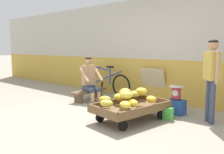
{
  "coord_description": "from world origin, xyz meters",
  "views": [
    {
      "loc": [
        3.29,
        -2.94,
        1.39
      ],
      "look_at": [
        -0.14,
        0.93,
        0.75
      ],
      "focal_mm": 38.42,
      "sensor_mm": 36.0,
      "label": 1
    }
  ],
  "objects_px": {
    "bicycle_near_left": "(107,83)",
    "plastic_crate": "(176,107)",
    "vendor_seated": "(90,79)",
    "customer_adult": "(212,72)",
    "banana_cart": "(131,108)",
    "low_bench": "(89,93)",
    "sign_board": "(154,84)",
    "shopping_bag": "(168,114)",
    "weighing_scale": "(176,93)"
  },
  "relations": [
    {
      "from": "sign_board",
      "to": "low_bench",
      "type": "bearing_deg",
      "value": -138.39
    },
    {
      "from": "bicycle_near_left",
      "to": "customer_adult",
      "type": "xyz_separation_m",
      "value": [
        3.23,
        -0.71,
        0.6
      ]
    },
    {
      "from": "banana_cart",
      "to": "low_bench",
      "type": "distance_m",
      "value": 2.06
    },
    {
      "from": "bicycle_near_left",
      "to": "plastic_crate",
      "type": "bearing_deg",
      "value": -13.16
    },
    {
      "from": "banana_cart",
      "to": "plastic_crate",
      "type": "xyz_separation_m",
      "value": [
        0.42,
        0.99,
        -0.09
      ]
    },
    {
      "from": "banana_cart",
      "to": "bicycle_near_left",
      "type": "xyz_separation_m",
      "value": [
        -2.06,
        1.57,
        0.11
      ]
    },
    {
      "from": "bicycle_near_left",
      "to": "sign_board",
      "type": "bearing_deg",
      "value": 10.67
    },
    {
      "from": "low_bench",
      "to": "vendor_seated",
      "type": "height_order",
      "value": "vendor_seated"
    },
    {
      "from": "customer_adult",
      "to": "sign_board",
      "type": "bearing_deg",
      "value": 151.82
    },
    {
      "from": "customer_adult",
      "to": "low_bench",
      "type": "bearing_deg",
      "value": -176.91
    },
    {
      "from": "plastic_crate",
      "to": "customer_adult",
      "type": "bearing_deg",
      "value": -9.49
    },
    {
      "from": "plastic_crate",
      "to": "bicycle_near_left",
      "type": "distance_m",
      "value": 2.56
    },
    {
      "from": "vendor_seated",
      "to": "customer_adult",
      "type": "height_order",
      "value": "customer_adult"
    },
    {
      "from": "sign_board",
      "to": "shopping_bag",
      "type": "height_order",
      "value": "sign_board"
    },
    {
      "from": "vendor_seated",
      "to": "shopping_bag",
      "type": "distance_m",
      "value": 2.4
    },
    {
      "from": "low_bench",
      "to": "bicycle_near_left",
      "type": "xyz_separation_m",
      "value": [
        -0.13,
        0.87,
        0.15
      ]
    },
    {
      "from": "plastic_crate",
      "to": "sign_board",
      "type": "xyz_separation_m",
      "value": [
        -1.07,
        0.85,
        0.28
      ]
    },
    {
      "from": "weighing_scale",
      "to": "shopping_bag",
      "type": "distance_m",
      "value": 0.59
    },
    {
      "from": "vendor_seated",
      "to": "shopping_bag",
      "type": "xyz_separation_m",
      "value": [
        2.36,
        -0.17,
        -0.45
      ]
    },
    {
      "from": "sign_board",
      "to": "shopping_bag",
      "type": "xyz_separation_m",
      "value": [
        1.16,
        -1.33,
        -0.31
      ]
    },
    {
      "from": "vendor_seated",
      "to": "plastic_crate",
      "type": "bearing_deg",
      "value": 7.93
    },
    {
      "from": "banana_cart",
      "to": "plastic_crate",
      "type": "bearing_deg",
      "value": 66.83
    },
    {
      "from": "weighing_scale",
      "to": "customer_adult",
      "type": "distance_m",
      "value": 0.9
    },
    {
      "from": "bicycle_near_left",
      "to": "customer_adult",
      "type": "height_order",
      "value": "customer_adult"
    },
    {
      "from": "banana_cart",
      "to": "sign_board",
      "type": "distance_m",
      "value": 1.96
    },
    {
      "from": "banana_cart",
      "to": "bicycle_near_left",
      "type": "height_order",
      "value": "bicycle_near_left"
    },
    {
      "from": "plastic_crate",
      "to": "sign_board",
      "type": "relative_size",
      "value": 0.42
    },
    {
      "from": "bicycle_near_left",
      "to": "vendor_seated",
      "type": "bearing_deg",
      "value": -76.48
    },
    {
      "from": "shopping_bag",
      "to": "banana_cart",
      "type": "bearing_deg",
      "value": -135.04
    },
    {
      "from": "plastic_crate",
      "to": "shopping_bag",
      "type": "distance_m",
      "value": 0.49
    },
    {
      "from": "low_bench",
      "to": "sign_board",
      "type": "relative_size",
      "value": 1.3
    },
    {
      "from": "banana_cart",
      "to": "bicycle_near_left",
      "type": "distance_m",
      "value": 2.6
    },
    {
      "from": "plastic_crate",
      "to": "weighing_scale",
      "type": "xyz_separation_m",
      "value": [
        0.0,
        -0.0,
        0.3
      ]
    },
    {
      "from": "low_bench",
      "to": "weighing_scale",
      "type": "height_order",
      "value": "weighing_scale"
    },
    {
      "from": "low_bench",
      "to": "vendor_seated",
      "type": "distance_m",
      "value": 0.38
    },
    {
      "from": "sign_board",
      "to": "shopping_bag",
      "type": "bearing_deg",
      "value": -49.02
    },
    {
      "from": "weighing_scale",
      "to": "customer_adult",
      "type": "height_order",
      "value": "customer_adult"
    },
    {
      "from": "banana_cart",
      "to": "sign_board",
      "type": "height_order",
      "value": "sign_board"
    },
    {
      "from": "vendor_seated",
      "to": "bicycle_near_left",
      "type": "bearing_deg",
      "value": 103.52
    },
    {
      "from": "low_bench",
      "to": "weighing_scale",
      "type": "relative_size",
      "value": 3.74
    },
    {
      "from": "banana_cart",
      "to": "shopping_bag",
      "type": "distance_m",
      "value": 0.73
    },
    {
      "from": "low_bench",
      "to": "customer_adult",
      "type": "xyz_separation_m",
      "value": [
        3.1,
        0.17,
        0.75
      ]
    },
    {
      "from": "bicycle_near_left",
      "to": "shopping_bag",
      "type": "relative_size",
      "value": 6.92
    },
    {
      "from": "weighing_scale",
      "to": "bicycle_near_left",
      "type": "xyz_separation_m",
      "value": [
        -2.49,
        0.58,
        -0.1
      ]
    },
    {
      "from": "sign_board",
      "to": "vendor_seated",
      "type": "bearing_deg",
      "value": -135.83
    },
    {
      "from": "banana_cart",
      "to": "bicycle_near_left",
      "type": "relative_size",
      "value": 0.93
    },
    {
      "from": "vendor_seated",
      "to": "weighing_scale",
      "type": "distance_m",
      "value": 2.3
    },
    {
      "from": "vendor_seated",
      "to": "weighing_scale",
      "type": "height_order",
      "value": "vendor_seated"
    },
    {
      "from": "plastic_crate",
      "to": "vendor_seated",
      "type": "bearing_deg",
      "value": -172.07
    },
    {
      "from": "vendor_seated",
      "to": "customer_adult",
      "type": "relative_size",
      "value": 0.75
    }
  ]
}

